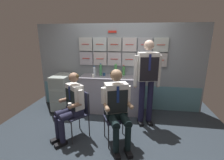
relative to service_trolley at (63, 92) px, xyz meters
The scene contains 16 objects.
ground 1.75m from the service_trolley, 35.57° to the right, with size 4.80×4.80×0.04m, color #2A323A.
galley_bulkhead 1.55m from the service_trolley, 16.10° to the left, with size 4.20×0.14×2.15m.
galley_counter 1.26m from the service_trolley, ahead, with size 1.56×0.53×0.91m.
service_trolley is the anchor object (origin of this frame).
folding_chair_left 1.26m from the service_trolley, 50.91° to the right, with size 0.56×0.56×0.87m.
crew_member_left 1.32m from the service_trolley, 58.02° to the right, with size 0.60×0.63×1.24m.
folding_chair_right 1.78m from the service_trolley, 34.02° to the right, with size 0.52×0.52×0.87m.
crew_member_right 1.92m from the service_trolley, 36.64° to the right, with size 0.58×0.71×1.33m.
crew_member_standing 2.16m from the service_trolley, 10.29° to the right, with size 0.55×0.33×1.78m.
water_bottle_short 0.97m from the service_trolley, ahead, with size 0.06×0.06×0.25m.
water_bottle_blue_cap 1.63m from the service_trolley, 11.30° to the left, with size 0.07×0.07×0.25m.
water_bottle_tall 1.12m from the service_trolley, 13.06° to the left, with size 0.07×0.07×0.30m.
water_bottle_clear 1.45m from the service_trolley, ahead, with size 0.07×0.07×0.32m.
coffee_cup_white 0.94m from the service_trolley, ahead, with size 0.06×0.06×0.08m.
paper_cup_blue 1.36m from the service_trolley, 12.54° to the left, with size 0.06×0.06×0.09m.
coffee_cup_spare 1.14m from the service_trolley, ahead, with size 0.07×0.07×0.07m.
Camera 1 is at (0.47, -2.68, 1.86)m, focal length 26.07 mm.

